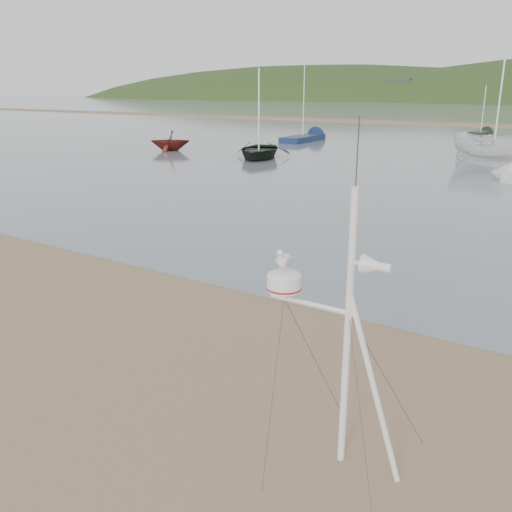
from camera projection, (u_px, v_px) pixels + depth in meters
The scene contains 7 objects.
ground at pixel (104, 357), 9.61m from camera, with size 560.00×560.00×0.00m, color #7E6149.
mast_rig at pixel (339, 388), 6.65m from camera, with size 1.90×2.03×4.29m.
boat_dark at pixel (259, 118), 35.92m from camera, with size 3.74×1.09×5.24m, color black.
boat_red at pixel (170, 131), 40.81m from camera, with size 2.49×1.52×2.89m, color #591914.
boat_white at pixel (497, 120), 32.96m from camera, with size 2.03×2.08×5.39m, color silver.
sailboat_dark_mid at pixel (484, 133), 54.40m from camera, with size 1.76×5.29×5.22m.
sailboat_blue_near at pixel (313, 137), 50.06m from camera, with size 2.03×7.53×7.42m.
Camera 1 is at (7.00, -5.76, 4.55)m, focal length 38.00 mm.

